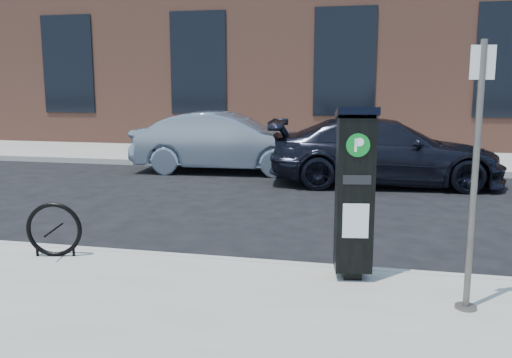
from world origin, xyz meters
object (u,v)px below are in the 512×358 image
(car_silver, at_px, (226,142))
(car_dark, at_px, (384,152))
(parking_kiosk, at_px, (355,192))
(bike_rack, at_px, (54,230))
(sign_pole, at_px, (475,180))

(car_silver, height_order, car_dark, car_silver)
(parking_kiosk, relative_size, bike_rack, 2.73)
(car_silver, xyz_separation_m, car_dark, (4.03, -0.99, -0.03))
(parking_kiosk, xyz_separation_m, car_dark, (0.38, 6.76, -0.36))
(parking_kiosk, bearing_deg, bike_rack, 171.56)
(car_silver, distance_m, car_dark, 4.15)
(parking_kiosk, height_order, car_dark, parking_kiosk)
(bike_rack, bearing_deg, car_silver, 76.71)
(sign_pole, height_order, car_dark, sign_pole)
(parking_kiosk, xyz_separation_m, sign_pole, (1.10, -0.63, 0.28))
(bike_rack, bearing_deg, sign_pole, -20.23)
(bike_rack, bearing_deg, car_dark, 46.13)
(parking_kiosk, distance_m, car_silver, 8.57)
(car_silver, bearing_deg, car_dark, -107.85)
(sign_pole, xyz_separation_m, car_silver, (-4.75, 8.38, -0.61))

